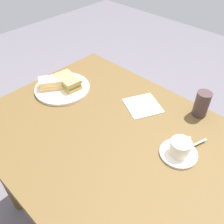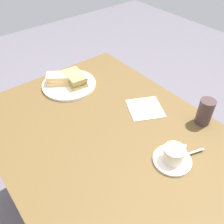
# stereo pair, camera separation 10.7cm
# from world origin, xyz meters

# --- Properties ---
(ground_plane) EXTENTS (6.00, 6.00, 0.00)m
(ground_plane) POSITION_xyz_m (0.00, 0.00, 0.00)
(ground_plane) COLOR #5C575F
(dining_table) EXTENTS (1.08, 0.85, 0.75)m
(dining_table) POSITION_xyz_m (0.00, 0.00, 0.61)
(dining_table) COLOR brown
(dining_table) RESTS_ON ground_plane
(sandwich_plate) EXTENTS (0.28, 0.28, 0.01)m
(sandwich_plate) POSITION_xyz_m (0.37, -0.05, 0.76)
(sandwich_plate) COLOR beige
(sandwich_plate) RESTS_ON dining_table
(sandwich_front) EXTENTS (0.15, 0.10, 0.05)m
(sandwich_front) POSITION_xyz_m (0.36, -0.08, 0.79)
(sandwich_front) COLOR #AE8B4C
(sandwich_front) RESTS_ON sandwich_plate
(sandwich_back) EXTENTS (0.12, 0.14, 0.05)m
(sandwich_back) POSITION_xyz_m (0.41, -0.02, 0.79)
(sandwich_back) COLOR #DBB074
(sandwich_back) RESTS_ON sandwich_plate
(coffee_saucer) EXTENTS (0.14, 0.14, 0.01)m
(coffee_saucer) POSITION_xyz_m (-0.28, -0.10, 0.76)
(coffee_saucer) COLOR beige
(coffee_saucer) RESTS_ON dining_table
(coffee_cup) EXTENTS (0.08, 0.10, 0.06)m
(coffee_cup) POSITION_xyz_m (-0.28, -0.10, 0.79)
(coffee_cup) COLOR beige
(coffee_cup) RESTS_ON coffee_saucer
(spoon) EXTENTS (0.04, 0.10, 0.01)m
(spoon) POSITION_xyz_m (-0.31, -0.17, 0.76)
(spoon) COLOR silver
(spoon) RESTS_ON coffee_saucer
(napkin) EXTENTS (0.20, 0.20, 0.00)m
(napkin) POSITION_xyz_m (-0.01, -0.23, 0.75)
(napkin) COLOR white
(napkin) RESTS_ON dining_table
(drinking_glass) EXTENTS (0.06, 0.06, 0.12)m
(drinking_glass) POSITION_xyz_m (-0.22, -0.36, 0.81)
(drinking_glass) COLOR #413030
(drinking_glass) RESTS_ON dining_table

